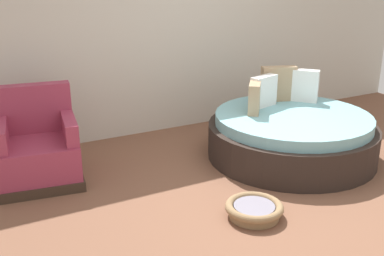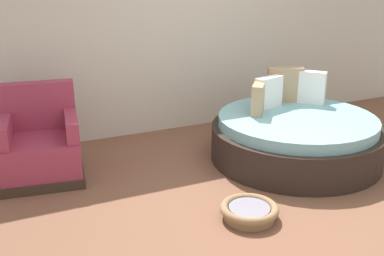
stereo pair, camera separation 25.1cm
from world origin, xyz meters
TOP-DOWN VIEW (x-y plane):
  - ground_plane at (0.00, 0.00)m, footprint 8.00×8.00m
  - back_wall at (0.00, 2.37)m, footprint 8.00×0.12m
  - round_daybed at (0.80, 0.78)m, footprint 1.90×1.90m
  - red_armchair at (-1.86, 1.49)m, footprint 0.90×0.90m
  - pet_basket at (-0.37, -0.16)m, footprint 0.51×0.51m

SIDE VIEW (x-z plane):
  - ground_plane at x=0.00m, z-range -0.02..0.00m
  - pet_basket at x=-0.37m, z-range 0.01..0.14m
  - round_daybed at x=0.80m, z-range -0.20..0.73m
  - red_armchair at x=-1.86m, z-range -0.14..0.80m
  - back_wall at x=0.00m, z-range 0.00..2.65m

